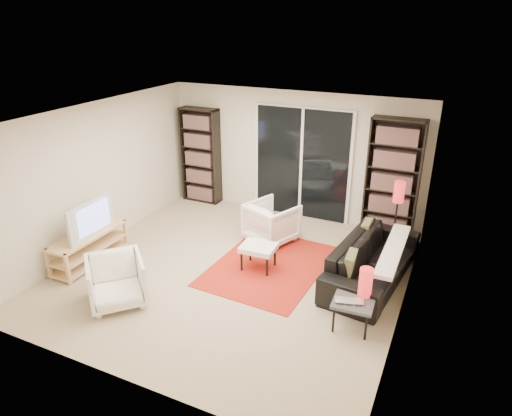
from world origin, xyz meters
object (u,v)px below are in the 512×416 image
(side_table, at_px, (354,303))
(armchair_front, at_px, (116,281))
(armchair_back, at_px, (272,222))
(ottoman, at_px, (258,249))
(tv_stand, at_px, (90,247))
(bookshelf_left, at_px, (201,156))
(floor_lamp, at_px, (398,200))
(bookshelf_right, at_px, (393,179))
(sofa, at_px, (373,260))

(side_table, bearing_deg, armchair_front, -164.63)
(armchair_back, distance_m, armchair_front, 2.86)
(ottoman, bearing_deg, tv_stand, -159.51)
(bookshelf_left, bearing_deg, armchair_front, -76.52)
(bookshelf_left, xyz_separation_m, floor_lamp, (4.06, -0.69, -0.03))
(bookshelf_left, bearing_deg, floor_lamp, -9.60)
(ottoman, bearing_deg, armchair_front, -129.89)
(tv_stand, height_order, side_table, tv_stand)
(bookshelf_left, relative_size, bookshelf_right, 0.93)
(bookshelf_left, distance_m, bookshelf_right, 3.85)
(armchair_back, xyz_separation_m, floor_lamp, (1.99, 0.42, 0.60))
(side_table, bearing_deg, ottoman, 154.46)
(bookshelf_left, distance_m, sofa, 4.31)
(bookshelf_right, distance_m, sofa, 1.80)
(bookshelf_left, bearing_deg, armchair_back, -28.17)
(bookshelf_left, relative_size, armchair_front, 2.62)
(armchair_front, distance_m, floor_lamp, 4.43)
(armchair_front, height_order, side_table, armchair_front)
(tv_stand, distance_m, armchair_back, 3.01)
(bookshelf_left, distance_m, floor_lamp, 4.12)
(ottoman, xyz_separation_m, side_table, (1.68, -0.80, 0.01))
(bookshelf_right, xyz_separation_m, sofa, (0.07, -1.65, -0.73))
(bookshelf_left, height_order, side_table, bookshelf_left)
(bookshelf_right, relative_size, side_table, 3.98)
(armchair_back, xyz_separation_m, ottoman, (0.19, -0.96, -0.01))
(tv_stand, height_order, armchair_back, armchair_back)
(bookshelf_left, relative_size, sofa, 0.89)
(side_table, height_order, floor_lamp, floor_lamp)
(tv_stand, bearing_deg, side_table, 1.91)
(bookshelf_right, bearing_deg, armchair_front, -128.57)
(bookshelf_left, bearing_deg, tv_stand, -94.91)
(bookshelf_right, bearing_deg, sofa, -87.43)
(bookshelf_right, distance_m, armchair_front, 4.80)
(side_table, bearing_deg, armchair_back, 136.57)
(armchair_back, bearing_deg, armchair_front, 87.81)
(tv_stand, bearing_deg, bookshelf_right, 36.27)
(bookshelf_right, xyz_separation_m, armchair_back, (-1.78, -1.11, -0.70))
(sofa, xyz_separation_m, side_table, (0.01, -1.23, 0.04))
(side_table, bearing_deg, sofa, 90.61)
(bookshelf_left, relative_size, ottoman, 3.60)
(tv_stand, distance_m, floor_lamp, 4.96)
(armchair_back, xyz_separation_m, armchair_front, (-1.18, -2.60, -0.01))
(ottoman, xyz_separation_m, floor_lamp, (1.80, 1.39, 0.60))
(armchair_back, distance_m, side_table, 2.57)
(bookshelf_left, height_order, armchair_front, bookshelf_left)
(armchair_back, bearing_deg, tv_stand, 61.49)
(tv_stand, xyz_separation_m, ottoman, (2.52, 0.94, 0.08))
(tv_stand, bearing_deg, ottoman, 20.49)
(side_table, bearing_deg, bookshelf_right, 91.73)
(bookshelf_left, distance_m, armchair_front, 3.87)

